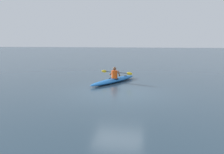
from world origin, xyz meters
TOP-DOWN VIEW (x-y plane):
  - ground_plane at (0.00, 0.00)m, footprint 160.00×160.00m
  - kayak at (0.70, -2.92)m, footprint 2.54×4.37m
  - kayaker at (0.67, -2.99)m, footprint 2.11×1.02m

SIDE VIEW (x-z plane):
  - ground_plane at x=0.00m, z-range 0.00..0.00m
  - kayak at x=0.70m, z-range 0.00..0.25m
  - kayaker at x=0.67m, z-range 0.19..0.89m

